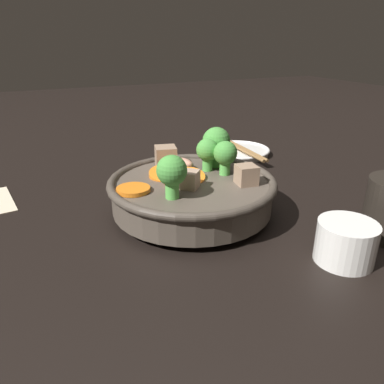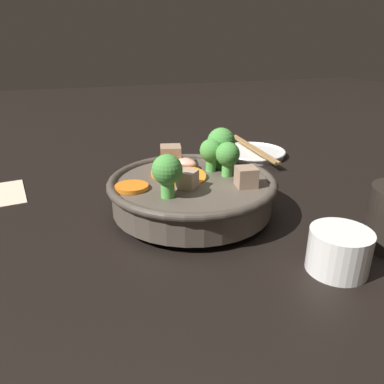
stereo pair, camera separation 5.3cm
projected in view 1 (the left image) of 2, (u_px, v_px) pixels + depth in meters
name	position (u px, v px, depth m)	size (l,w,h in m)	color
ground_plane	(192.00, 213.00, 0.55)	(3.00, 3.00, 0.00)	black
stirfry_bowl	(193.00, 189.00, 0.53)	(0.24, 0.24, 0.11)	#51473D
side_saucer	(238.00, 151.00, 0.81)	(0.14, 0.14, 0.01)	white
tea_cup	(346.00, 242.00, 0.42)	(0.07, 0.07, 0.05)	white
chopsticks_pair	(238.00, 147.00, 0.81)	(0.22, 0.02, 0.01)	olive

